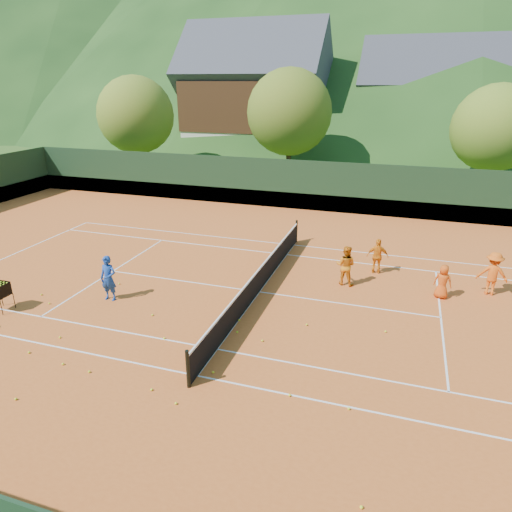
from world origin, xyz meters
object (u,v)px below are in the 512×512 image
(student_d, at_px, (493,274))
(chalet_mid, at_px, (426,108))
(student_c, at_px, (443,282))
(tennis_net, at_px, (259,280))
(coach, at_px, (108,278))
(student_a, at_px, (346,265))
(student_b, at_px, (378,256))
(chalet_left, at_px, (255,100))

(student_d, xyz_separation_m, chalet_mid, (-2.18, 31.50, 4.15))
(chalet_mid, bearing_deg, student_c, -89.20)
(tennis_net, bearing_deg, student_d, 17.01)
(coach, relative_size, student_a, 1.06)
(tennis_net, bearing_deg, student_a, 30.01)
(chalet_mid, bearing_deg, student_b, -93.65)
(student_c, xyz_separation_m, tennis_net, (-6.45, -1.60, -0.14))
(tennis_net, height_order, chalet_mid, chalet_mid)
(student_b, relative_size, chalet_left, 0.11)
(student_c, relative_size, chalet_mid, 0.10)
(student_d, bearing_deg, chalet_mid, -81.36)
(student_d, relative_size, chalet_left, 0.12)
(student_b, bearing_deg, chalet_left, -66.14)
(student_a, height_order, tennis_net, student_a)
(coach, xyz_separation_m, chalet_mid, (10.92, 36.27, 4.14))
(student_d, xyz_separation_m, tennis_net, (-8.18, -2.50, -0.32))
(student_b, xyz_separation_m, student_d, (4.15, -0.72, 0.08))
(student_d, distance_m, chalet_left, 33.31)
(student_d, bearing_deg, coach, 24.66)
(student_b, bearing_deg, student_c, 142.27)
(coach, bearing_deg, chalet_mid, 71.49)
(student_b, bearing_deg, coach, 27.68)
(student_b, distance_m, student_c, 2.91)
(chalet_left, bearing_deg, chalet_mid, 14.04)
(coach, bearing_deg, chalet_left, 97.19)
(student_c, distance_m, student_d, 1.96)
(coach, xyz_separation_m, student_a, (7.87, 3.97, -0.05))
(chalet_mid, bearing_deg, tennis_net, -100.01)
(student_d, relative_size, chalet_mid, 0.13)
(student_a, xyz_separation_m, student_c, (3.51, -0.10, -0.15))
(chalet_mid, bearing_deg, coach, -106.76)
(coach, height_order, tennis_net, coach)
(student_a, bearing_deg, student_b, -117.44)
(student_a, bearing_deg, coach, 35.00)
(tennis_net, bearing_deg, chalet_left, 108.43)
(coach, height_order, student_b, coach)
(student_c, xyz_separation_m, student_d, (1.73, 0.90, 0.18))
(student_b, bearing_deg, chalet_mid, -97.45)
(chalet_left, xyz_separation_m, chalet_mid, (16.00, 4.00, -0.66))
(student_c, bearing_deg, student_a, 11.46)
(student_b, xyz_separation_m, chalet_mid, (1.96, 30.78, 4.23))
(student_b, bearing_deg, student_a, 50.51)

